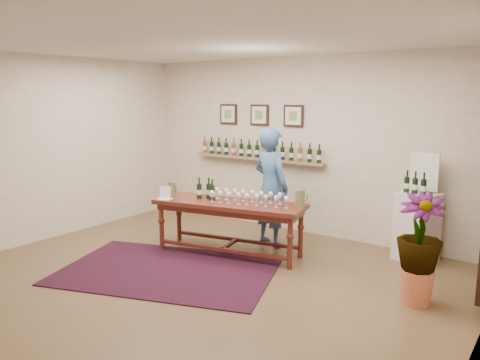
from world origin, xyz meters
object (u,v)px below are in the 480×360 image
Objects in this scene: tasting_table at (229,210)px; potted_plant at (419,249)px; person at (271,187)px; display_pedestal at (417,227)px.

potted_plant is at bearing -14.88° from tasting_table.
tasting_table is at bearing 84.80° from person.
potted_plant is at bearing 175.63° from person.
person reaches higher than display_pedestal.
tasting_table is 1.26× the size of person.
person reaches higher than tasting_table.
potted_plant is 0.59× the size of person.
tasting_table is 2.40× the size of display_pedestal.
potted_plant is (0.39, -1.39, 0.14)m from display_pedestal.
person is at bearing -163.39° from display_pedestal.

